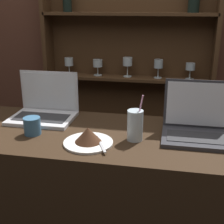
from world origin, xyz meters
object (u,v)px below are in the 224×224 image
object	(u,v)px
cake_plate	(88,137)
laptop_near	(45,108)
water_glass	(135,125)
laptop_far	(197,125)
coffee_cup	(32,126)

from	to	relation	value
cake_plate	laptop_near	bearing A→B (deg)	138.52
cake_plate	water_glass	xyz separation A→B (m)	(0.19, 0.08, 0.04)
laptop_near	water_glass	world-z (taller)	laptop_near
laptop_near	laptop_far	distance (m)	0.79
laptop_near	water_glass	size ratio (longest dim) A/B	1.55
cake_plate	water_glass	bearing A→B (deg)	22.86
laptop_near	cake_plate	world-z (taller)	laptop_near
cake_plate	coffee_cup	distance (m)	0.29
laptop_far	water_glass	world-z (taller)	laptop_far
laptop_far	water_glass	bearing A→B (deg)	-161.81
laptop_far	coffee_cup	distance (m)	0.76
cake_plate	coffee_cup	size ratio (longest dim) A/B	2.65
water_glass	laptop_near	bearing A→B (deg)	158.89
laptop_far	coffee_cup	world-z (taller)	laptop_far
laptop_near	coffee_cup	xyz separation A→B (m)	(0.03, -0.22, -0.01)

